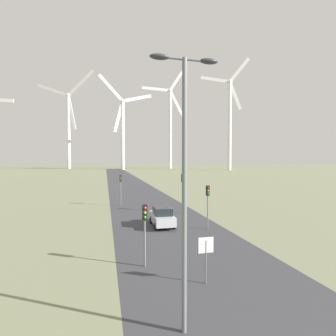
{
  "coord_description": "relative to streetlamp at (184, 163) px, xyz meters",
  "views": [
    {
      "loc": [
        -5.59,
        -2.63,
        6.32
      ],
      "look_at": [
        0.0,
        20.62,
        5.5
      ],
      "focal_mm": 28.0,
      "sensor_mm": 36.0,
      "label": 1
    }
  ],
  "objects": [
    {
      "name": "traffic_light_post_mid_left",
      "position": [
        -0.74,
        26.59,
        -3.12
      ],
      "size": [
        0.28,
        0.33,
        4.19
      ],
      "color": "slate",
      "rests_on": "ground"
    },
    {
      "name": "traffic_light_post_mid_right",
      "position": [
        6.07,
        20.46,
        -2.87
      ],
      "size": [
        0.28,
        0.34,
        4.54
      ],
      "color": "slate",
      "rests_on": "ground"
    },
    {
      "name": "stop_sign_near",
      "position": [
        2.17,
        3.32,
        -4.52
      ],
      "size": [
        0.81,
        0.07,
        2.37
      ],
      "color": "slate",
      "rests_on": "ground"
    },
    {
      "name": "car_approaching",
      "position": [
        2.43,
        14.94,
        -5.27
      ],
      "size": [
        1.88,
        4.13,
        1.83
      ],
      "color": "#B7BCC1",
      "rests_on": "ground"
    },
    {
      "name": "road_surface",
      "position": [
        2.84,
        41.68,
        -6.17
      ],
      "size": [
        10.0,
        240.0,
        0.01
      ],
      "color": "#38383D",
      "rests_on": "ground"
    },
    {
      "name": "wind_turbine_far_right",
      "position": [
        66.77,
        129.23,
        24.02
      ],
      "size": [
        26.96,
        8.12,
        63.89
      ],
      "color": "white",
      "rests_on": "ground"
    },
    {
      "name": "traffic_light_post_near_left",
      "position": [
        -0.53,
        6.12,
        -3.49
      ],
      "size": [
        0.28,
        0.33,
        3.66
      ],
      "color": "slate",
      "rests_on": "ground"
    },
    {
      "name": "wind_turbine_right",
      "position": [
        40.48,
        164.46,
        25.72
      ],
      "size": [
        30.36,
        2.94,
        69.33
      ],
      "color": "white",
      "rests_on": "ground"
    },
    {
      "name": "streetlamp",
      "position": [
        0.0,
        0.0,
        0.0
      ],
      "size": [
        2.51,
        0.32,
        9.94
      ],
      "color": "slate",
      "rests_on": "ground"
    },
    {
      "name": "traffic_light_post_near_right",
      "position": [
        6.16,
        12.9,
        -3.28
      ],
      "size": [
        0.28,
        0.34,
        3.95
      ],
      "color": "slate",
      "rests_on": "ground"
    },
    {
      "name": "wind_turbine_center",
      "position": [
        7.55,
        149.52,
        19.38
      ],
      "size": [
        32.1,
        8.5,
        54.78
      ],
      "color": "white",
      "rests_on": "ground"
    },
    {
      "name": "wind_turbine_left",
      "position": [
        -26.07,
        175.4,
        24.05
      ],
      "size": [
        37.27,
        15.75,
        64.22
      ],
      "color": "white",
      "rests_on": "ground"
    }
  ]
}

